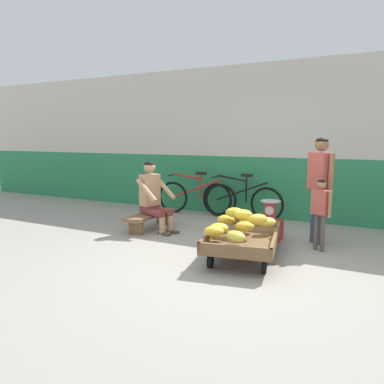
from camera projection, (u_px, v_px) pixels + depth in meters
The scene contains 12 objects.
ground_plane at pixel (221, 266), 4.39m from camera, with size 80.00×80.00×0.00m, color gray.
back_wall at pixel (283, 142), 6.83m from camera, with size 16.00×0.30×2.89m.
banana_cart at pixel (244, 239), 4.69m from camera, with size 1.08×1.56×0.36m.
banana_pile at pixel (239, 223), 4.61m from camera, with size 0.84×1.12×0.27m.
low_bench at pixel (150, 217), 6.13m from camera, with size 0.35×1.11×0.27m.
vendor_seated at pixel (153, 196), 6.01m from camera, with size 0.73×0.59×1.14m.
plastic_crate at pixel (270, 229), 5.54m from camera, with size 0.36×0.28×0.30m.
weighing_scale at pixel (270, 210), 5.49m from camera, with size 0.30×0.30×0.29m.
bicycle_near_left at pixel (196, 197), 7.28m from camera, with size 1.66×0.48×0.86m.
bicycle_far_left at pixel (241, 200), 6.92m from camera, with size 1.66×0.48×0.86m.
customer_adult at pixel (320, 179), 5.19m from camera, with size 0.39×0.36×1.53m.
customer_child at pixel (321, 207), 4.90m from camera, with size 0.28×0.20×0.98m.
Camera 1 is at (1.58, -3.92, 1.54)m, focal length 34.14 mm.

